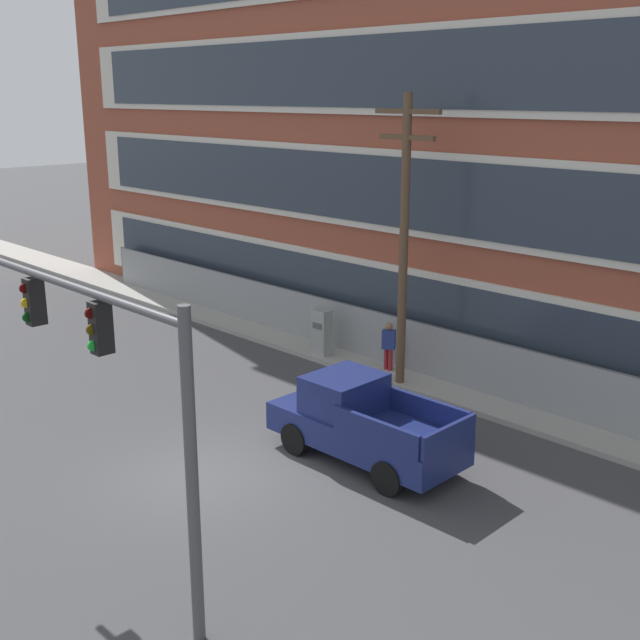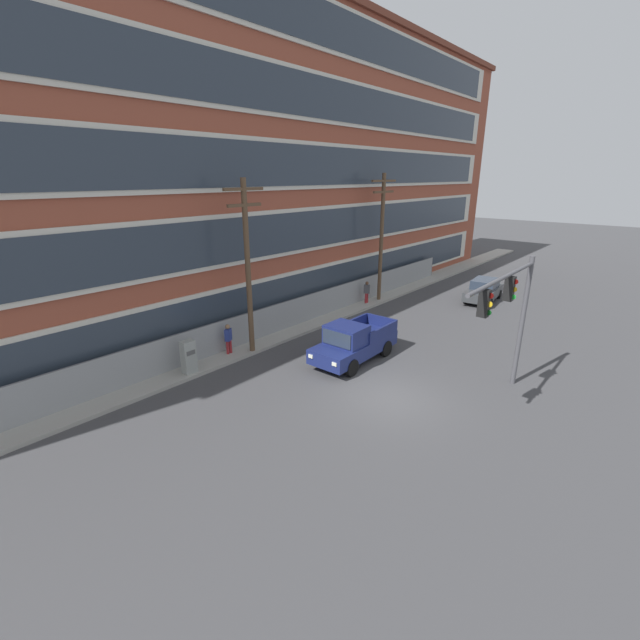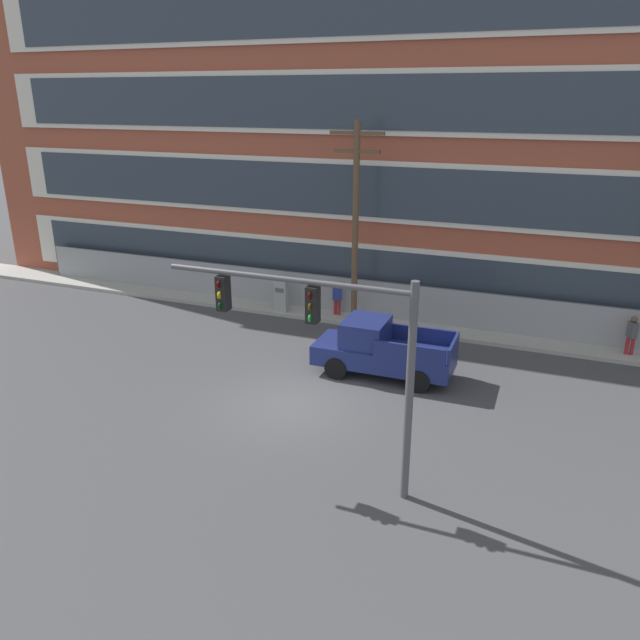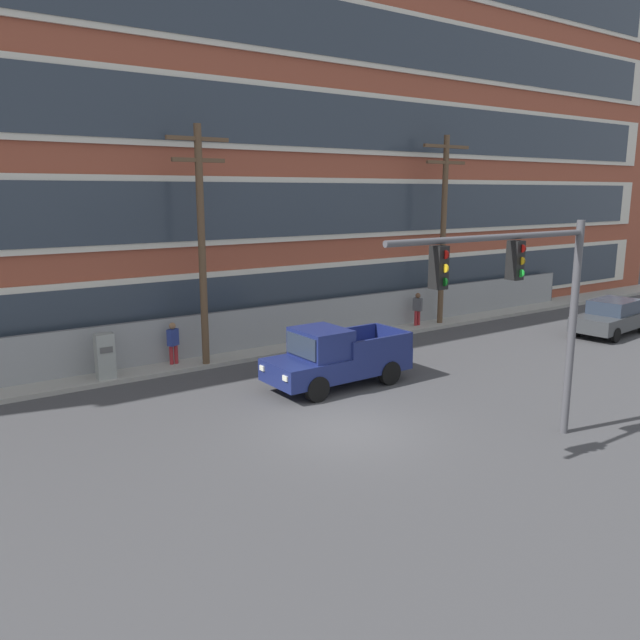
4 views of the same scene
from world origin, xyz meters
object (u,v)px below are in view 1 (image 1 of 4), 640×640
Objects in this scene: utility_pole_near_corner at (404,232)px; pedestrian_near_cabinet at (389,345)px; pickup_truck_navy at (362,423)px; traffic_signal_mast at (119,375)px; electrical_cabinet at (322,334)px.

utility_pole_near_corner is 5.05× the size of pedestrian_near_cabinet.
pickup_truck_navy is 6.18m from pedestrian_near_cabinet.
traffic_signal_mast reaches higher than pickup_truck_navy.
utility_pole_near_corner is 5.23m from electrical_cabinet.
pedestrian_near_cabinet is (-3.55, 5.06, 0.03)m from pickup_truck_navy.
pickup_truck_navy is at bearing 95.83° from traffic_signal_mast.
utility_pole_near_corner is at bearing 106.18° from traffic_signal_mast.
pickup_truck_navy reaches higher than pedestrian_near_cabinet.
utility_pole_near_corner is (-2.56, 4.46, 3.75)m from pickup_truck_navy.
traffic_signal_mast reaches higher than pedestrian_near_cabinet.
traffic_signal_mast is 0.76× the size of utility_pole_near_corner.
utility_pole_near_corner reaches higher than pickup_truck_navy.
pickup_truck_navy is at bearing -54.96° from pedestrian_near_cabinet.
pickup_truck_navy is 7.66m from electrical_cabinet.
electrical_cabinet is 1.00× the size of pedestrian_near_cabinet.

